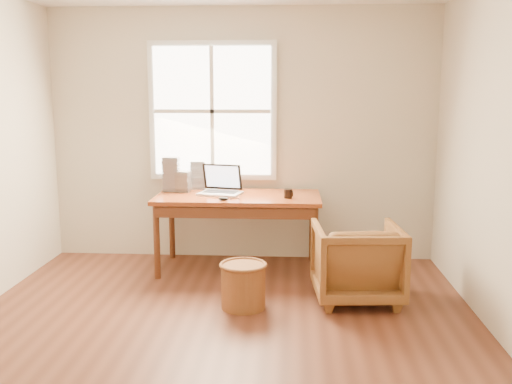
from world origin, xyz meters
TOP-DOWN VIEW (x-y plane):
  - room_shell at (-0.02, 0.16)m, footprint 4.04×4.54m
  - desk at (0.00, 1.80)m, footprint 1.60×0.80m
  - armchair at (1.08, 1.01)m, footprint 0.76×0.78m
  - wicker_stool at (0.14, 0.77)m, footprint 0.38×0.38m
  - laptop at (-0.18, 1.81)m, footprint 0.46×0.48m
  - mouse at (-0.11, 1.52)m, footprint 0.10×0.07m
  - coffee_mug at (0.49, 1.68)m, footprint 0.10×0.10m
  - cd_stack_a at (-0.45, 2.16)m, footprint 0.16×0.14m
  - cd_stack_b at (-0.57, 1.95)m, footprint 0.15×0.14m
  - cd_stack_c at (-0.70, 1.98)m, footprint 0.16×0.14m
  - cd_stack_d at (-0.33, 2.16)m, footprint 0.17×0.16m

SIDE VIEW (x-z plane):
  - wicker_stool at x=0.14m, z-range 0.00..0.36m
  - armchair at x=1.08m, z-range 0.00..0.66m
  - desk at x=0.00m, z-range 0.71..0.75m
  - mouse at x=-0.11m, z-range 0.75..0.78m
  - coffee_mug at x=0.49m, z-range 0.75..0.84m
  - cd_stack_d at x=-0.33m, z-range 0.75..0.93m
  - cd_stack_b at x=-0.57m, z-range 0.75..0.96m
  - cd_stack_a at x=-0.45m, z-range 0.75..1.04m
  - laptop at x=-0.18m, z-range 0.75..1.04m
  - cd_stack_c at x=-0.70m, z-range 0.75..1.10m
  - room_shell at x=-0.02m, z-range 0.00..2.64m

